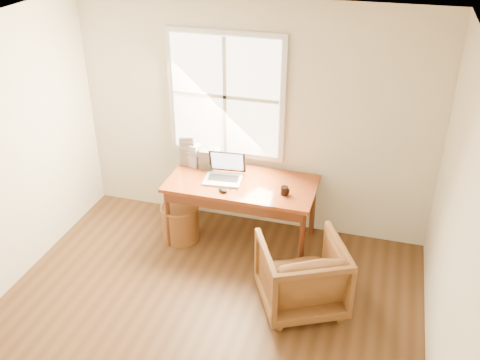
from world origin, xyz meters
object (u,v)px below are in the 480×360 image
object	(u,v)px
armchair	(302,274)
coffee_mug	(284,191)
cd_stack_a	(194,155)
wicker_stool	(181,223)
desk	(242,184)
laptop	(222,170)

from	to	relation	value
armchair	coffee_mug	size ratio (longest dim) A/B	8.65
coffee_mug	cd_stack_a	bearing A→B (deg)	172.68
armchair	wicker_stool	bearing A→B (deg)	-51.61
desk	coffee_mug	world-z (taller)	coffee_mug
desk	laptop	size ratio (longest dim) A/B	4.10
armchair	cd_stack_a	bearing A→B (deg)	-63.36
desk	coffee_mug	size ratio (longest dim) A/B	17.88
laptop	coffee_mug	bearing A→B (deg)	-13.01
desk	wicker_stool	bearing A→B (deg)	-166.27
coffee_mug	cd_stack_a	size ratio (longest dim) A/B	0.35
armchair	coffee_mug	world-z (taller)	coffee_mug
wicker_stool	cd_stack_a	xyz separation A→B (m)	(0.05, 0.39, 0.67)
armchair	wicker_stool	size ratio (longest dim) A/B	1.89
desk	cd_stack_a	world-z (taller)	cd_stack_a
armchair	coffee_mug	distance (m)	0.92
cd_stack_a	wicker_stool	bearing A→B (deg)	-96.89
desk	armchair	xyz separation A→B (m)	(0.83, -0.87, -0.38)
wicker_stool	laptop	world-z (taller)	laptop
desk	coffee_mug	xyz separation A→B (m)	(0.50, -0.13, 0.06)
wicker_stool	cd_stack_a	size ratio (longest dim) A/B	1.60
armchair	desk	bearing A→B (deg)	-72.70
armchair	laptop	xyz separation A→B (m)	(-1.04, 0.83, 0.54)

